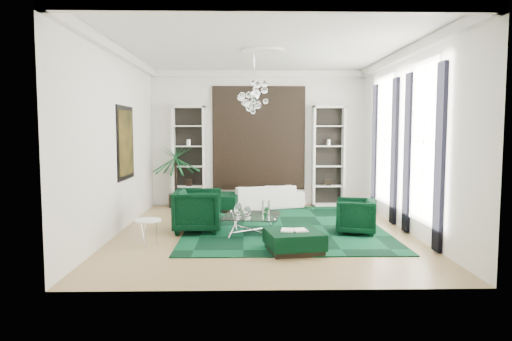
{
  "coord_description": "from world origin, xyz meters",
  "views": [
    {
      "loc": [
        -0.36,
        -9.38,
        2.11
      ],
      "look_at": [
        -0.14,
        0.5,
        1.25
      ],
      "focal_mm": 32.0,
      "sensor_mm": 36.0,
      "label": 1
    }
  ],
  "objects_px": {
    "armchair_left": "(198,211)",
    "armchair_right": "(355,216)",
    "sofa": "(262,197)",
    "coffee_table": "(252,224)",
    "ottoman_side": "(222,202)",
    "side_table": "(148,233)",
    "ottoman_front": "(294,241)",
    "palm": "(176,167)"
  },
  "relations": [
    {
      "from": "coffee_table",
      "to": "ottoman_side",
      "type": "distance_m",
      "value": 2.82
    },
    {
      "from": "armchair_right",
      "to": "ottoman_front",
      "type": "bearing_deg",
      "value": -32.21
    },
    {
      "from": "ottoman_side",
      "to": "palm",
      "type": "distance_m",
      "value": 1.67
    },
    {
      "from": "armchair_left",
      "to": "armchair_right",
      "type": "xyz_separation_m",
      "value": [
        3.25,
        -0.25,
        -0.09
      ]
    },
    {
      "from": "ottoman_side",
      "to": "ottoman_front",
      "type": "relative_size",
      "value": 1.08
    },
    {
      "from": "palm",
      "to": "ottoman_side",
      "type": "bearing_deg",
      "value": -24.17
    },
    {
      "from": "armchair_right",
      "to": "ottoman_front",
      "type": "height_order",
      "value": "armchair_right"
    },
    {
      "from": "ottoman_front",
      "to": "armchair_left",
      "type": "bearing_deg",
      "value": 138.54
    },
    {
      "from": "ottoman_side",
      "to": "palm",
      "type": "bearing_deg",
      "value": 155.83
    },
    {
      "from": "armchair_left",
      "to": "ottoman_front",
      "type": "xyz_separation_m",
      "value": [
        1.84,
        -1.63,
        -0.26
      ]
    },
    {
      "from": "armchair_left",
      "to": "ottoman_side",
      "type": "relative_size",
      "value": 0.98
    },
    {
      "from": "ottoman_front",
      "to": "palm",
      "type": "xyz_separation_m",
      "value": [
        -2.77,
        4.72,
        0.93
      ]
    },
    {
      "from": "palm",
      "to": "coffee_table",
      "type": "bearing_deg",
      "value": -58.07
    },
    {
      "from": "sofa",
      "to": "ottoman_side",
      "type": "height_order",
      "value": "sofa"
    },
    {
      "from": "sofa",
      "to": "armchair_left",
      "type": "height_order",
      "value": "armchair_left"
    },
    {
      "from": "armchair_right",
      "to": "coffee_table",
      "type": "height_order",
      "value": "armchair_right"
    },
    {
      "from": "coffee_table",
      "to": "ottoman_front",
      "type": "height_order",
      "value": "coffee_table"
    },
    {
      "from": "ottoman_front",
      "to": "side_table",
      "type": "xyz_separation_m",
      "value": [
        -2.64,
        0.51,
        0.05
      ]
    },
    {
      "from": "sofa",
      "to": "coffee_table",
      "type": "xyz_separation_m",
      "value": [
        -0.32,
        -3.08,
        -0.13
      ]
    },
    {
      "from": "ottoman_front",
      "to": "ottoman_side",
      "type": "bearing_deg",
      "value": 109.67
    },
    {
      "from": "palm",
      "to": "side_table",
      "type": "bearing_deg",
      "value": -88.27
    },
    {
      "from": "armchair_right",
      "to": "ottoman_front",
      "type": "xyz_separation_m",
      "value": [
        -1.41,
        -1.37,
        -0.18
      ]
    },
    {
      "from": "ottoman_side",
      "to": "side_table",
      "type": "distance_m",
      "value": 3.81
    },
    {
      "from": "sofa",
      "to": "ottoman_side",
      "type": "distance_m",
      "value": 1.14
    },
    {
      "from": "armchair_left",
      "to": "palm",
      "type": "distance_m",
      "value": 3.3
    },
    {
      "from": "armchair_left",
      "to": "palm",
      "type": "xyz_separation_m",
      "value": [
        -0.93,
        3.09,
        0.67
      ]
    },
    {
      "from": "armchair_left",
      "to": "side_table",
      "type": "height_order",
      "value": "armchair_left"
    },
    {
      "from": "sofa",
      "to": "armchair_left",
      "type": "bearing_deg",
      "value": 43.69
    },
    {
      "from": "coffee_table",
      "to": "armchair_left",
      "type": "bearing_deg",
      "value": 169.73
    },
    {
      "from": "ottoman_front",
      "to": "side_table",
      "type": "height_order",
      "value": "side_table"
    },
    {
      "from": "armchair_left",
      "to": "ottoman_side",
      "type": "xyz_separation_m",
      "value": [
        0.36,
        2.51,
        -0.22
      ]
    },
    {
      "from": "ottoman_side",
      "to": "ottoman_front",
      "type": "distance_m",
      "value": 4.4
    },
    {
      "from": "sofa",
      "to": "coffee_table",
      "type": "bearing_deg",
      "value": 64.42
    },
    {
      "from": "armchair_right",
      "to": "ottoman_side",
      "type": "xyz_separation_m",
      "value": [
        -2.89,
        2.76,
        -0.14
      ]
    },
    {
      "from": "coffee_table",
      "to": "side_table",
      "type": "bearing_deg",
      "value": -154.56
    },
    {
      "from": "armchair_left",
      "to": "ottoman_front",
      "type": "bearing_deg",
      "value": -132.44
    },
    {
      "from": "ottoman_side",
      "to": "ottoman_front",
      "type": "height_order",
      "value": "ottoman_side"
    },
    {
      "from": "ottoman_side",
      "to": "side_table",
      "type": "height_order",
      "value": "side_table"
    },
    {
      "from": "coffee_table",
      "to": "palm",
      "type": "xyz_separation_m",
      "value": [
        -2.05,
        3.3,
        0.92
      ]
    },
    {
      "from": "ottoman_front",
      "to": "armchair_right",
      "type": "bearing_deg",
      "value": 44.23
    },
    {
      "from": "coffee_table",
      "to": "palm",
      "type": "relative_size",
      "value": 0.5
    },
    {
      "from": "armchair_right",
      "to": "ottoman_side",
      "type": "distance_m",
      "value": 4.0
    }
  ]
}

